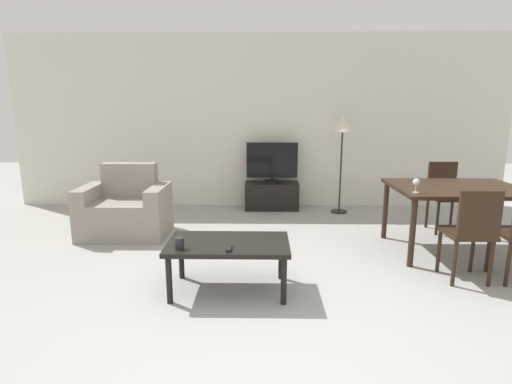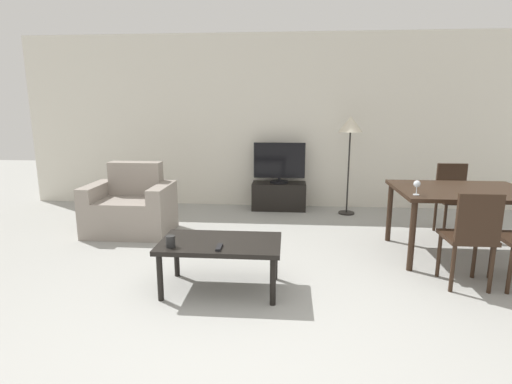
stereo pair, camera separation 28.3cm
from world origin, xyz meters
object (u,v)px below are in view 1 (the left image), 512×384
Objects in this scene: dining_chair_far at (444,192)px; remote_primary at (229,248)px; cup_white_near at (179,243)px; wine_glass_left at (416,183)px; tv at (272,163)px; dining_table at (457,193)px; armchair at (126,210)px; floor_lamp at (343,129)px; dining_chair_near at (471,230)px; tv_stand at (272,196)px; coffee_table at (229,247)px.

dining_chair_far is 5.92× the size of remote_primary.
cup_white_near is 0.67× the size of wine_glass_left.
tv is at bearing 154.67° from dining_chair_far.
dining_table is 2.69m from remote_primary.
armchair reaches higher than dining_table.
floor_lamp is (-0.95, 1.67, 0.60)m from dining_table.
remote_primary is at bearing -170.01° from dining_chair_near.
tv_stand is 0.57× the size of floor_lamp.
tv is at bearing 136.71° from dining_table.
remote_primary is (1.45, -1.73, 0.14)m from armchair.
coffee_table is at bearing -118.68° from floor_lamp.
dining_table is at bearing -43.33° from tv_stand.
dining_chair_near is 2.20m from remote_primary.
cup_white_near reaches higher than tv_stand.
cup_white_near is at bearing -58.95° from armchair.
floor_lamp is at bearing 21.49° from armchair.
tv_stand is 0.53m from tv.
tv is at bearing 169.34° from floor_lamp.
tv_stand is 0.94× the size of dining_chair_far.
dining_chair_near reaches higher than coffee_table.
wine_glass_left is (1.40, -2.20, 0.10)m from tv.
tv is 8.11× the size of cup_white_near.
dining_chair_near reaches higher than dining_table.
remote_primary is at bearing -83.59° from coffee_table.
dining_chair_near is 6.09× the size of wine_glass_left.
dining_chair_near is 2.70m from floor_lamp.
floor_lamp is (-1.19, 0.86, 0.76)m from dining_chair_far.
coffee_table reaches higher than tv_stand.
tv_stand is 5.57× the size of remote_primary.
dining_table is at bearing 23.06° from cup_white_near.
floor_lamp is 9.74× the size of remote_primary.
armchair is at bearing 172.14° from dining_table.
coffee_table is 0.44m from cup_white_near.
armchair is at bearing 165.14° from wine_glass_left.
remote_primary is 1.53× the size of cup_white_near.
coffee_table is 10.73× the size of cup_white_near.
tv_stand is 8.54× the size of cup_white_near.
armchair is 3.86m from dining_chair_near.
armchair is 1.17× the size of dining_chair_near.
dining_table is at bearing 26.49° from remote_primary.
wine_glass_left is (1.84, 0.68, 0.45)m from coffee_table.
coffee_table is at bearing -47.33° from armchair.
armchair is at bearing 129.97° from remote_primary.
wine_glass_left is at bearing -14.86° from armchair.
remote_primary is 2.05m from wine_glass_left.
dining_table is 13.96× the size of cup_white_near.
dining_chair_far reaches higher than armchair.
tv reaches higher than coffee_table.
tv_stand is at bearing 35.64° from armchair.
tv_stand is (1.87, 1.34, -0.10)m from armchair.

